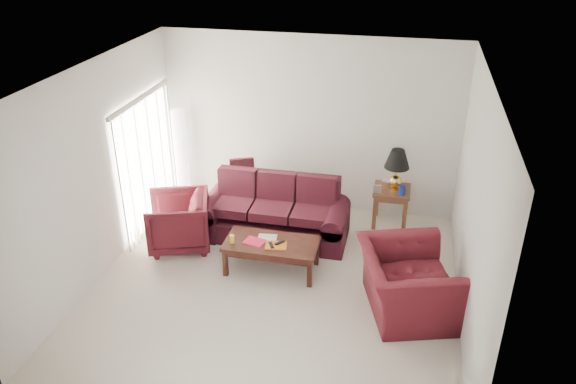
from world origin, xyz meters
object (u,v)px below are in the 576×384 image
object	(u,v)px
sofa	(273,210)
end_table	(390,206)
coffee_table	(272,256)
floor_lamp	(181,155)
armchair_right	(406,283)
armchair_left	(178,222)

from	to	relation	value
sofa	end_table	world-z (taller)	sofa
end_table	coffee_table	size ratio (longest dim) A/B	0.48
end_table	coffee_table	world-z (taller)	end_table
floor_lamp	coffee_table	xyz separation A→B (m)	(2.09, -1.84, -0.62)
end_table	armchair_right	world-z (taller)	armchair_right
end_table	armchair_left	size ratio (longest dim) A/B	0.69
coffee_table	floor_lamp	bearing A→B (deg)	128.75
armchair_right	coffee_table	xyz separation A→B (m)	(-1.93, 0.50, -0.19)
floor_lamp	end_table	bearing A→B (deg)	-1.52
armchair_left	floor_lamp	bearing A→B (deg)	-179.84
floor_lamp	armchair_left	xyz separation A→B (m)	(0.53, -1.51, -0.43)
coffee_table	end_table	bearing A→B (deg)	37.55
sofa	armchair_right	xyz separation A→B (m)	(2.12, -1.42, -0.05)
sofa	armchair_left	xyz separation A→B (m)	(-1.37, -0.59, -0.05)
floor_lamp	sofa	bearing A→B (deg)	-25.92
armchair_right	end_table	bearing A→B (deg)	-8.80
floor_lamp	armchair_right	size ratio (longest dim) A/B	1.30
floor_lamp	coffee_table	size ratio (longest dim) A/B	1.28
armchair_left	sofa	bearing A→B (deg)	94.12
armchair_left	armchair_right	distance (m)	3.59
floor_lamp	armchair_right	bearing A→B (deg)	-30.27
sofa	armchair_right	size ratio (longest dim) A/B	1.78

